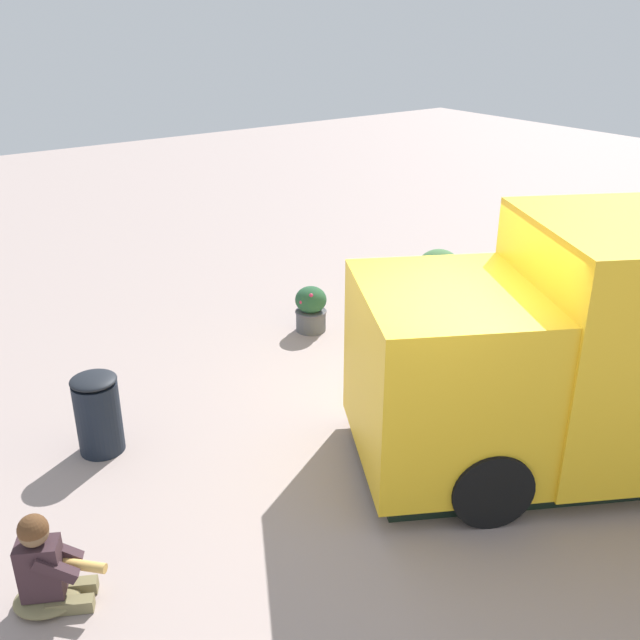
% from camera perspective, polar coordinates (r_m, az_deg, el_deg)
% --- Properties ---
extents(ground_plane, '(40.00, 40.00, 0.00)m').
position_cam_1_polar(ground_plane, '(7.75, 8.69, -11.11)').
color(ground_plane, '#A28E88').
extents(person_customer, '(0.64, 0.77, 0.87)m').
position_cam_1_polar(person_customer, '(6.31, -21.05, -18.07)').
color(person_customer, olive).
rests_on(person_customer, ground_plane).
extents(planter_flowering_near, '(0.46, 0.46, 0.68)m').
position_cam_1_polar(planter_flowering_near, '(10.40, -0.73, 0.92)').
color(planter_flowering_near, '#55565B').
rests_on(planter_flowering_near, ground_plane).
extents(planter_flowering_far, '(0.68, 0.68, 0.88)m').
position_cam_1_polar(planter_flowering_far, '(11.52, 9.42, 3.55)').
color(planter_flowering_far, '#B17F4C').
rests_on(planter_flowering_far, ground_plane).
extents(trash_bin, '(0.48, 0.48, 0.90)m').
position_cam_1_polar(trash_bin, '(7.96, -17.30, -7.10)').
color(trash_bin, black).
rests_on(trash_bin, ground_plane).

